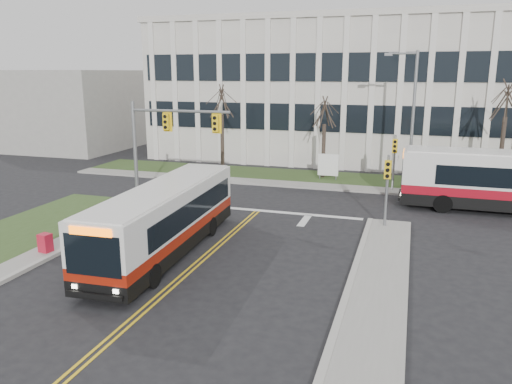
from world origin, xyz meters
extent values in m
plane|color=black|center=(0.00, 0.00, 0.00)|extent=(120.00, 120.00, 0.00)
cube|color=#9E9B93|center=(7.50, -5.00, 0.07)|extent=(2.00, 26.00, 0.14)
cube|color=#9E9B93|center=(5.00, 15.20, 0.07)|extent=(44.00, 1.60, 0.14)
cube|color=#344A1F|center=(5.00, 18.00, 0.06)|extent=(44.00, 5.00, 0.12)
cube|color=silver|center=(5.00, 30.00, 6.00)|extent=(40.00, 16.00, 12.00)
cube|color=#9E9B93|center=(-26.00, 26.00, 4.00)|extent=(12.00, 12.00, 8.00)
cylinder|color=slate|center=(-7.30, 7.20, 3.10)|extent=(0.22, 0.22, 6.20)
cylinder|color=slate|center=(-4.30, 7.20, 5.70)|extent=(6.00, 0.16, 0.16)
cube|color=yellow|center=(-5.10, 7.05, 5.10)|extent=(0.34, 0.24, 0.92)
cube|color=yellow|center=(-2.10, 7.05, 5.10)|extent=(0.34, 0.24, 0.92)
cylinder|color=slate|center=(7.20, 7.00, 1.90)|extent=(0.14, 0.14, 3.80)
cube|color=yellow|center=(7.20, 6.80, 3.10)|extent=(0.34, 0.24, 0.92)
cylinder|color=slate|center=(7.20, 15.50, 1.90)|extent=(0.14, 0.14, 3.80)
cube|color=yellow|center=(7.20, 15.30, 3.10)|extent=(0.34, 0.24, 0.92)
cylinder|color=slate|center=(8.20, 16.20, 4.60)|extent=(0.20, 0.20, 9.20)
cylinder|color=slate|center=(7.30, 16.20, 9.00)|extent=(1.80, 0.14, 0.14)
cube|color=slate|center=(6.40, 16.20, 8.95)|extent=(0.50, 0.25, 0.18)
cylinder|color=slate|center=(1.90, 17.50, 0.50)|extent=(0.08, 0.08, 1.00)
cylinder|color=slate|center=(3.10, 17.50, 0.50)|extent=(0.08, 0.08, 1.00)
cube|color=white|center=(2.50, 17.50, 1.20)|extent=(1.50, 0.12, 1.60)
cylinder|color=#42352B|center=(-6.00, 18.00, 2.31)|extent=(0.28, 0.28, 4.62)
cylinder|color=#42352B|center=(2.00, 18.20, 2.05)|extent=(0.28, 0.28, 4.09)
cylinder|color=#42352B|center=(14.00, 18.00, 2.48)|extent=(0.28, 0.28, 4.95)
cube|color=#162A99|center=(-6.80, 0.84, 0.47)|extent=(0.63, 0.60, 0.95)
cube|color=#AF162B|center=(-6.80, -1.46, 0.47)|extent=(0.56, 0.52, 0.95)
camera|label=1|loc=(8.25, -18.45, 7.85)|focal=35.00mm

